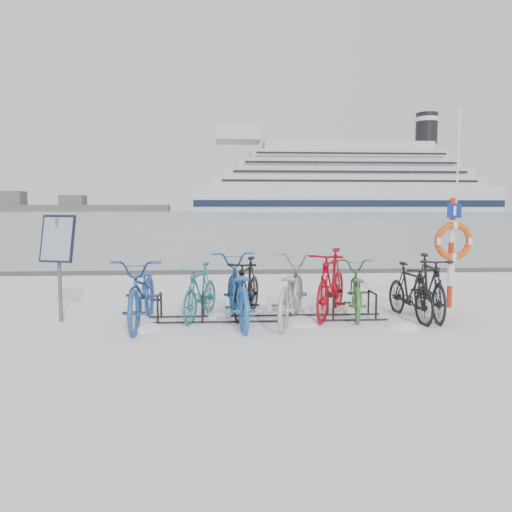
% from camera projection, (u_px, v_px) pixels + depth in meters
% --- Properties ---
extents(ground, '(900.00, 900.00, 0.00)m').
position_uv_depth(ground, '(267.00, 319.00, 8.42)').
color(ground, white).
rests_on(ground, ground).
extents(ice_sheet, '(400.00, 298.00, 0.02)m').
position_uv_depth(ice_sheet, '(227.00, 214.00, 162.39)').
color(ice_sheet, '#A7B4BD').
rests_on(ice_sheet, ground).
extents(quay_edge, '(400.00, 0.25, 0.10)m').
position_uv_depth(quay_edge, '(250.00, 272.00, 14.27)').
color(quay_edge, '#3F3F42').
rests_on(quay_edge, ground).
extents(bike_rack, '(4.00, 0.48, 0.46)m').
position_uv_depth(bike_rack, '(267.00, 309.00, 8.40)').
color(bike_rack, black).
rests_on(bike_rack, ground).
extents(info_board, '(0.63, 0.40, 1.76)m').
position_uv_depth(info_board, '(58.00, 245.00, 8.11)').
color(info_board, '#595B5E').
rests_on(info_board, ground).
extents(lifebuoy_station, '(0.72, 0.22, 3.74)m').
position_uv_depth(lifebuoy_station, '(453.00, 241.00, 9.26)').
color(lifebuoy_station, red).
rests_on(lifebuoy_station, ground).
extents(cruise_ferry, '(126.83, 23.95, 41.67)m').
position_uv_depth(cruise_ferry, '(343.00, 185.00, 210.66)').
color(cruise_ferry, white).
rests_on(cruise_ferry, ground).
extents(bike_0, '(0.76, 2.17, 1.13)m').
position_uv_depth(bike_0, '(143.00, 289.00, 8.04)').
color(bike_0, navy).
rests_on(bike_0, ground).
extents(bike_1, '(0.91, 1.68, 0.97)m').
position_uv_depth(bike_1, '(200.00, 290.00, 8.50)').
color(bike_1, '#236A71').
rests_on(bike_1, ground).
extents(bike_2, '(0.98, 2.26, 1.15)m').
position_uv_depth(bike_2, '(237.00, 288.00, 8.16)').
color(bike_2, '#225EA6').
rests_on(bike_2, ground).
extents(bike_3, '(0.96, 1.82, 1.05)m').
position_uv_depth(bike_3, '(247.00, 286.00, 8.70)').
color(bike_3, black).
rests_on(bike_3, ground).
extents(bike_4, '(1.33, 2.29, 1.14)m').
position_uv_depth(bike_4, '(290.00, 287.00, 8.23)').
color(bike_4, '#A3A6AB').
rests_on(bike_4, ground).
extents(bike_5, '(1.35, 2.06, 1.21)m').
position_uv_depth(bike_5, '(331.00, 281.00, 8.66)').
color(bike_5, '#980713').
rests_on(bike_5, ground).
extents(bike_6, '(1.04, 1.96, 0.98)m').
position_uv_depth(bike_6, '(356.00, 287.00, 8.73)').
color(bike_6, '#346E31').
rests_on(bike_6, ground).
extents(bike_7, '(0.62, 1.67, 0.98)m').
position_uv_depth(bike_7, '(410.00, 290.00, 8.45)').
color(bike_7, black).
rests_on(bike_7, ground).
extents(bike_8, '(0.74, 1.92, 1.12)m').
position_uv_depth(bike_8, '(429.00, 284.00, 8.58)').
color(bike_8, black).
rests_on(bike_8, ground).
extents(snow_drifts, '(5.13, 1.89, 0.22)m').
position_uv_depth(snow_drifts, '(298.00, 321.00, 8.27)').
color(snow_drifts, white).
rests_on(snow_drifts, ground).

